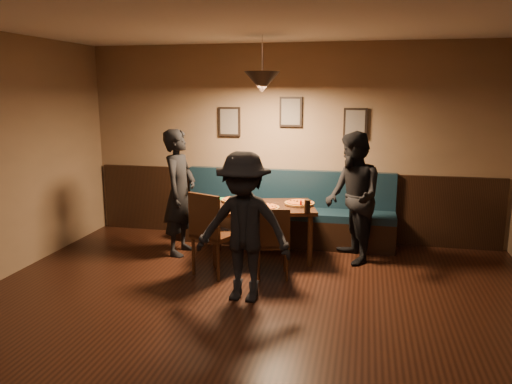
# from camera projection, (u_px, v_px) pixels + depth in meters

# --- Properties ---
(floor) EXTENTS (7.00, 7.00, 0.00)m
(floor) POSITION_uv_depth(u_px,v_px,m) (226.00, 357.00, 4.11)
(floor) COLOR black
(floor) RESTS_ON ground
(wall_back) EXTENTS (6.00, 0.00, 6.00)m
(wall_back) POSITION_uv_depth(u_px,v_px,m) (291.00, 143.00, 7.18)
(wall_back) COLOR #8C704F
(wall_back) RESTS_ON ground
(wainscot) EXTENTS (5.88, 0.06, 1.00)m
(wainscot) POSITION_uv_depth(u_px,v_px,m) (290.00, 205.00, 7.33)
(wainscot) COLOR black
(wainscot) RESTS_ON ground
(booth_bench) EXTENTS (3.00, 0.60, 1.00)m
(booth_bench) POSITION_uv_depth(u_px,v_px,m) (287.00, 209.00, 7.07)
(booth_bench) COLOR #0F232D
(booth_bench) RESTS_ON ground
(picture_left) EXTENTS (0.32, 0.04, 0.42)m
(picture_left) POSITION_uv_depth(u_px,v_px,m) (230.00, 122.00, 7.28)
(picture_left) COLOR black
(picture_left) RESTS_ON wall_back
(picture_center) EXTENTS (0.32, 0.04, 0.42)m
(picture_center) POSITION_uv_depth(u_px,v_px,m) (291.00, 112.00, 7.06)
(picture_center) COLOR black
(picture_center) RESTS_ON wall_back
(picture_right) EXTENTS (0.32, 0.04, 0.42)m
(picture_right) POSITION_uv_depth(u_px,v_px,m) (355.00, 123.00, 6.90)
(picture_right) COLOR black
(picture_right) RESTS_ON wall_back
(pendant_lamp) EXTENTS (0.44, 0.44, 0.25)m
(pendant_lamp) POSITION_uv_depth(u_px,v_px,m) (262.00, 82.00, 6.08)
(pendant_lamp) COLOR black
(pendant_lamp) RESTS_ON ceiling
(dining_table) EXTENTS (1.49, 1.15, 0.70)m
(dining_table) POSITION_uv_depth(u_px,v_px,m) (262.00, 232.00, 6.46)
(dining_table) COLOR black
(dining_table) RESTS_ON floor
(chair_near_left) EXTENTS (0.58, 0.58, 1.00)m
(chair_near_left) POSITION_uv_depth(u_px,v_px,m) (216.00, 233.00, 5.89)
(chair_near_left) COLOR black
(chair_near_left) RESTS_ON floor
(chair_near_right) EXTENTS (0.46, 0.46, 0.85)m
(chair_near_right) POSITION_uv_depth(u_px,v_px,m) (272.00, 242.00, 5.80)
(chair_near_right) COLOR #33170E
(chair_near_right) RESTS_ON floor
(diner_left) EXTENTS (0.43, 0.63, 1.66)m
(diner_left) POSITION_uv_depth(u_px,v_px,m) (180.00, 192.00, 6.56)
(diner_left) COLOR black
(diner_left) RESTS_ON floor
(diner_right) EXTENTS (0.87, 0.97, 1.66)m
(diner_right) POSITION_uv_depth(u_px,v_px,m) (353.00, 198.00, 6.25)
(diner_right) COLOR black
(diner_right) RESTS_ON floor
(diner_front) EXTENTS (1.05, 0.65, 1.56)m
(diner_front) POSITION_uv_depth(u_px,v_px,m) (243.00, 227.00, 5.10)
(diner_front) COLOR black
(diner_front) RESTS_ON floor
(pizza_a) EXTENTS (0.36, 0.36, 0.04)m
(pizza_a) POSITION_uv_depth(u_px,v_px,m) (235.00, 200.00, 6.61)
(pizza_a) COLOR orange
(pizza_a) RESTS_ON dining_table
(pizza_b) EXTENTS (0.43, 0.43, 0.04)m
(pizza_b) POSITION_uv_depth(u_px,v_px,m) (264.00, 208.00, 6.18)
(pizza_b) COLOR #C15D24
(pizza_b) RESTS_ON dining_table
(pizza_c) EXTENTS (0.43, 0.43, 0.04)m
(pizza_c) POSITION_uv_depth(u_px,v_px,m) (299.00, 203.00, 6.41)
(pizza_c) COLOR #D16527
(pizza_c) RESTS_ON dining_table
(soda_glass) EXTENTS (0.10, 0.10, 0.16)m
(soda_glass) POSITION_uv_depth(u_px,v_px,m) (307.00, 206.00, 6.00)
(soda_glass) COLOR black
(soda_glass) RESTS_ON dining_table
(tabasco_bottle) EXTENTS (0.03, 0.03, 0.11)m
(tabasco_bottle) POSITION_uv_depth(u_px,v_px,m) (301.00, 204.00, 6.25)
(tabasco_bottle) COLOR #9D0E05
(tabasco_bottle) RESTS_ON dining_table
(napkin_a) EXTENTS (0.15, 0.15, 0.01)m
(napkin_a) POSITION_uv_depth(u_px,v_px,m) (224.00, 199.00, 6.77)
(napkin_a) COLOR #228040
(napkin_a) RESTS_ON dining_table
(napkin_b) EXTENTS (0.14, 0.14, 0.01)m
(napkin_b) POSITION_uv_depth(u_px,v_px,m) (213.00, 208.00, 6.25)
(napkin_b) COLOR #217D3C
(napkin_b) RESTS_ON dining_table
(cutlery_set) EXTENTS (0.20, 0.03, 0.00)m
(cutlery_set) POSITION_uv_depth(u_px,v_px,m) (250.00, 213.00, 6.01)
(cutlery_set) COLOR silver
(cutlery_set) RESTS_ON dining_table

